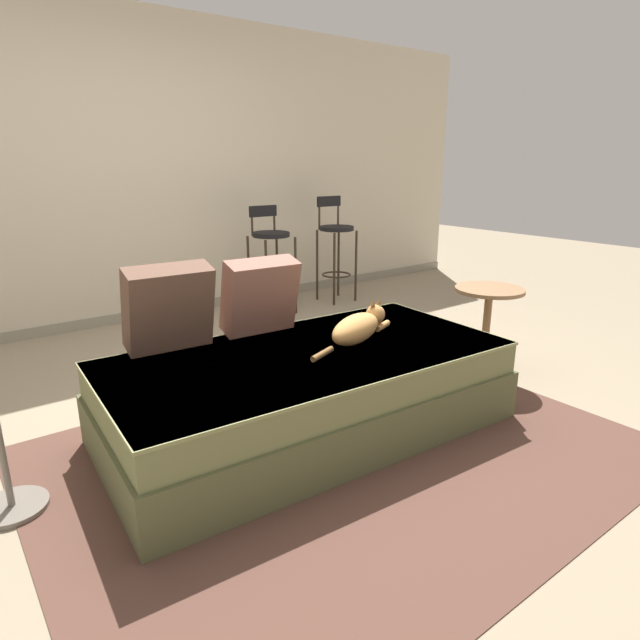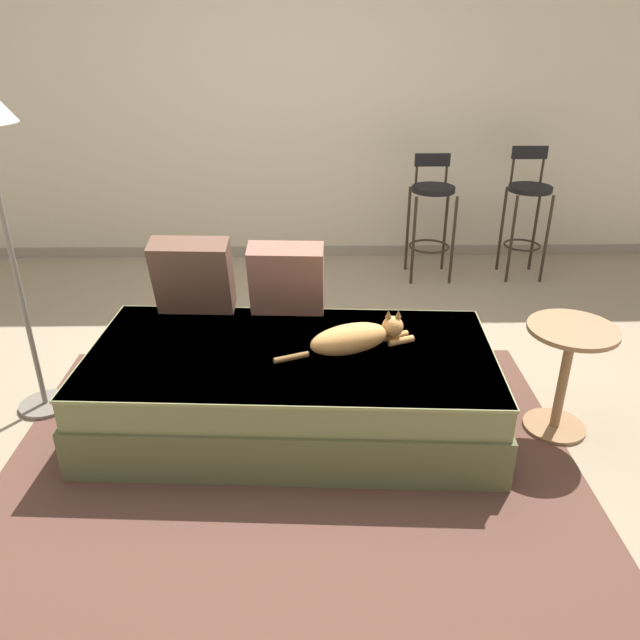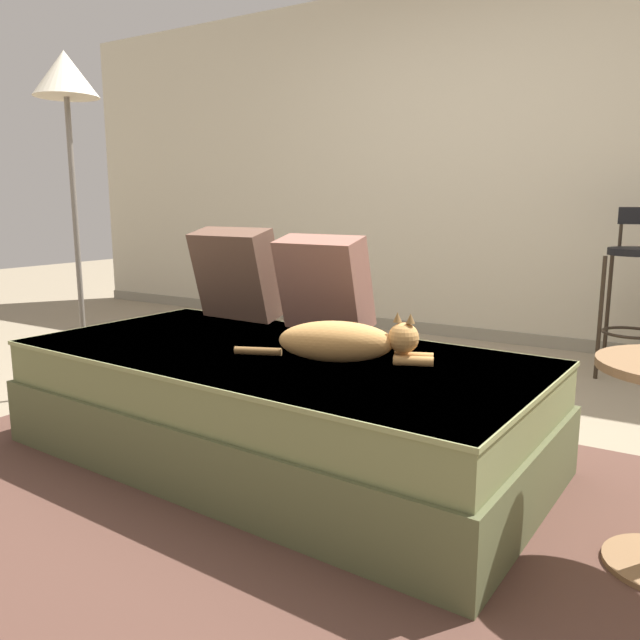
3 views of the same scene
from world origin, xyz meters
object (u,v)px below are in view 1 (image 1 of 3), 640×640
throw_pillow_corner (169,308)px  side_table (487,319)px  cat (358,327)px  bar_stool_by_doorway (336,241)px  couch (309,391)px  throw_pillow_middle (260,296)px  bar_stool_near_window (271,251)px

throw_pillow_corner → side_table: size_ratio=0.76×
cat → bar_stool_by_doorway: bearing=54.0°
couch → bar_stool_by_doorway: 2.82m
throw_pillow_middle → bar_stool_near_window: (1.11, 1.67, -0.07)m
throw_pillow_corner → bar_stool_near_window: bearing=45.2°
throw_pillow_middle → cat: throw_pillow_middle is taller
throw_pillow_corner → throw_pillow_middle: 0.52m
couch → throw_pillow_corner: bearing=140.6°
bar_stool_near_window → bar_stool_by_doorway: size_ratio=0.95×
couch → throw_pillow_middle: throw_pillow_middle is taller
bar_stool_by_doorway → side_table: (-0.47, -2.17, -0.22)m
bar_stool_near_window → side_table: bearing=-82.0°
couch → throw_pillow_corner: (-0.55, 0.45, 0.44)m
cat → throw_pillow_middle: bearing=128.9°
couch → bar_stool_by_doorway: (1.85, 2.09, 0.39)m
throw_pillow_middle → couch: bearing=-86.1°
couch → throw_pillow_middle: 0.61m
bar_stool_by_doorway → couch: bearing=-131.5°
cat → side_table: size_ratio=1.21×
cat → bar_stool_near_window: bar_stool_near_window is taller
throw_pillow_corner → side_table: throw_pillow_corner is taller
throw_pillow_corner → cat: bearing=-28.1°
throw_pillow_middle → bar_stool_by_doorway: 2.52m
throw_pillow_corner → bar_stool_near_window: size_ratio=0.46×
bar_stool_by_doorway → throw_pillow_corner: bearing=-145.6°
bar_stool_near_window → side_table: size_ratio=1.66×
throw_pillow_corner → cat: throw_pillow_corner is taller
cat → bar_stool_by_doorway: (1.53, 2.11, 0.09)m
couch → throw_pillow_corner: size_ratio=4.71×
bar_stool_by_doorway → side_table: bearing=-102.1°
bar_stool_by_doorway → throw_pillow_middle: bearing=-138.4°
throw_pillow_middle → cat: 0.58m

